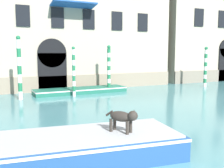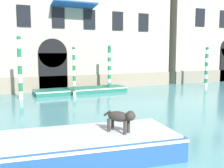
{
  "view_description": "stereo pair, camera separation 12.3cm",
  "coord_description": "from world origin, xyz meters",
  "px_view_note": "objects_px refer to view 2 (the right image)",
  "views": [
    {
      "loc": [
        -3.59,
        -3.2,
        2.99
      ],
      "look_at": [
        2.64,
        10.42,
        1.2
      ],
      "focal_mm": 42.0,
      "sensor_mm": 36.0,
      "label": 1
    },
    {
      "loc": [
        -3.48,
        -3.25,
        2.99
      ],
      "look_at": [
        2.64,
        10.42,
        1.2
      ],
      "focal_mm": 42.0,
      "sensor_mm": 36.0,
      "label": 2
    }
  ],
  "objects_px": {
    "boat_foreground": "(50,149)",
    "mooring_pole_4": "(20,68)",
    "mooring_pole_0": "(206,67)",
    "mooring_pole_2": "(74,71)",
    "mooring_pole_1": "(109,68)",
    "boat_moored_near_palazzo": "(81,90)",
    "dog_on_deck": "(121,117)"
  },
  "relations": [
    {
      "from": "mooring_pole_2",
      "to": "mooring_pole_1",
      "type": "bearing_deg",
      "value": 19.51
    },
    {
      "from": "boat_foreground",
      "to": "boat_moored_near_palazzo",
      "type": "xyz_separation_m",
      "value": [
        4.58,
        11.7,
        -0.19
      ]
    },
    {
      "from": "boat_foreground",
      "to": "mooring_pole_0",
      "type": "xyz_separation_m",
      "value": [
        15.62,
        10.52,
        1.39
      ]
    },
    {
      "from": "mooring_pole_0",
      "to": "mooring_pole_2",
      "type": "height_order",
      "value": "mooring_pole_0"
    },
    {
      "from": "boat_foreground",
      "to": "dog_on_deck",
      "type": "bearing_deg",
      "value": -5.99
    },
    {
      "from": "mooring_pole_2",
      "to": "mooring_pole_4",
      "type": "relative_size",
      "value": 0.84
    },
    {
      "from": "boat_foreground",
      "to": "dog_on_deck",
      "type": "distance_m",
      "value": 2.13
    },
    {
      "from": "mooring_pole_0",
      "to": "mooring_pole_1",
      "type": "height_order",
      "value": "mooring_pole_1"
    },
    {
      "from": "mooring_pole_0",
      "to": "mooring_pole_4",
      "type": "height_order",
      "value": "mooring_pole_4"
    },
    {
      "from": "boat_foreground",
      "to": "mooring_pole_4",
      "type": "distance_m",
      "value": 10.66
    },
    {
      "from": "mooring_pole_0",
      "to": "mooring_pole_2",
      "type": "xyz_separation_m",
      "value": [
        -11.95,
        -0.15,
        -0.06
      ]
    },
    {
      "from": "boat_foreground",
      "to": "dog_on_deck",
      "type": "relative_size",
      "value": 8.4
    },
    {
      "from": "dog_on_deck",
      "to": "mooring_pole_1",
      "type": "relative_size",
      "value": 0.25
    },
    {
      "from": "dog_on_deck",
      "to": "mooring_pole_2",
      "type": "height_order",
      "value": "mooring_pole_2"
    },
    {
      "from": "mooring_pole_0",
      "to": "boat_foreground",
      "type": "bearing_deg",
      "value": -146.03
    },
    {
      "from": "mooring_pole_1",
      "to": "mooring_pole_4",
      "type": "height_order",
      "value": "mooring_pole_4"
    },
    {
      "from": "boat_foreground",
      "to": "dog_on_deck",
      "type": "xyz_separation_m",
      "value": [
        1.93,
        -0.45,
        0.79
      ]
    },
    {
      "from": "mooring_pole_2",
      "to": "mooring_pole_4",
      "type": "distance_m",
      "value": 3.51
    },
    {
      "from": "mooring_pole_4",
      "to": "boat_foreground",
      "type": "bearing_deg",
      "value": -90.96
    },
    {
      "from": "mooring_pole_0",
      "to": "mooring_pole_2",
      "type": "distance_m",
      "value": 11.95
    },
    {
      "from": "mooring_pole_2",
      "to": "mooring_pole_0",
      "type": "bearing_deg",
      "value": 0.72
    },
    {
      "from": "mooring_pole_1",
      "to": "mooring_pole_2",
      "type": "height_order",
      "value": "mooring_pole_1"
    },
    {
      "from": "dog_on_deck",
      "to": "mooring_pole_0",
      "type": "relative_size",
      "value": 0.25
    },
    {
      "from": "boat_moored_near_palazzo",
      "to": "mooring_pole_1",
      "type": "xyz_separation_m",
      "value": [
        2.19,
        -0.23,
        1.61
      ]
    },
    {
      "from": "dog_on_deck",
      "to": "mooring_pole_1",
      "type": "distance_m",
      "value": 12.89
    },
    {
      "from": "dog_on_deck",
      "to": "mooring_pole_1",
      "type": "xyz_separation_m",
      "value": [
        4.85,
        11.93,
        0.62
      ]
    },
    {
      "from": "mooring_pole_2",
      "to": "dog_on_deck",
      "type": "bearing_deg",
      "value": -99.12
    },
    {
      "from": "mooring_pole_0",
      "to": "dog_on_deck",
      "type": "bearing_deg",
      "value": -141.28
    },
    {
      "from": "dog_on_deck",
      "to": "mooring_pole_2",
      "type": "distance_m",
      "value": 10.98
    },
    {
      "from": "boat_moored_near_palazzo",
      "to": "mooring_pole_4",
      "type": "height_order",
      "value": "mooring_pole_4"
    },
    {
      "from": "dog_on_deck",
      "to": "mooring_pole_2",
      "type": "bearing_deg",
      "value": 136.65
    },
    {
      "from": "boat_foreground",
      "to": "mooring_pole_1",
      "type": "bearing_deg",
      "value": 66.69
    }
  ]
}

